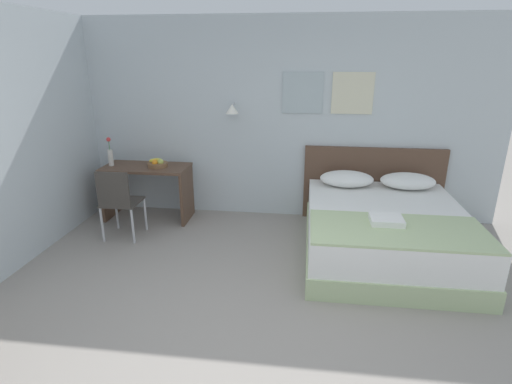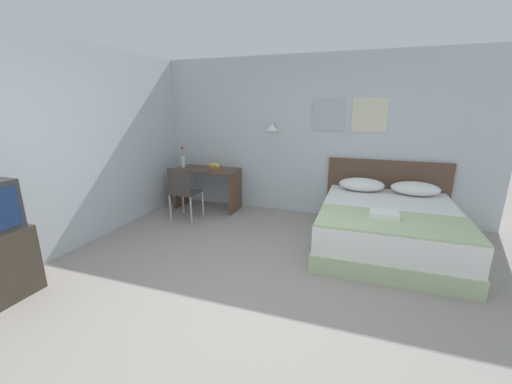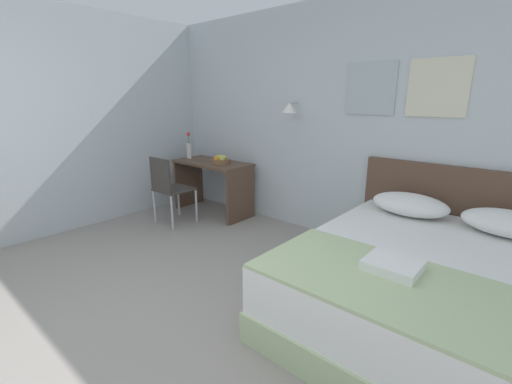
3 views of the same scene
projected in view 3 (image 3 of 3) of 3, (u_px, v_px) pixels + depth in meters
The scene contains 12 objects.
ground_plane at pixel (106, 366), 2.13m from camera, with size 24.00×24.00×0.00m, color gray.
wall_back at pixel (340, 124), 3.84m from camera, with size 5.92×0.31×2.65m.
bed at pixel (423, 289), 2.47m from camera, with size 1.72×2.05×0.56m.
headboard at pixel (460, 221), 3.18m from camera, with size 1.84×0.06×1.01m.
pillow_left at pixel (410, 204), 3.16m from camera, with size 0.68×0.43×0.20m.
pillow_right at pixel (510, 223), 2.69m from camera, with size 0.68×0.43×0.20m.
throw_blanket at pixel (398, 286), 1.96m from camera, with size 1.67×0.82×0.02m.
folded_towel_near_foot at pixel (393, 265), 2.11m from camera, with size 0.32×0.28×0.06m.
desk at pixel (213, 178), 4.85m from camera, with size 1.14×0.56×0.74m.
desk_chair at pixel (168, 185), 4.40m from camera, with size 0.43×0.43×0.89m.
fruit_bowl at pixel (220, 160), 4.67m from camera, with size 0.27×0.27×0.11m.
flower_vase at pixel (189, 148), 5.03m from camera, with size 0.07×0.07×0.39m.
Camera 3 is at (1.86, -0.71, 1.61)m, focal length 24.00 mm.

